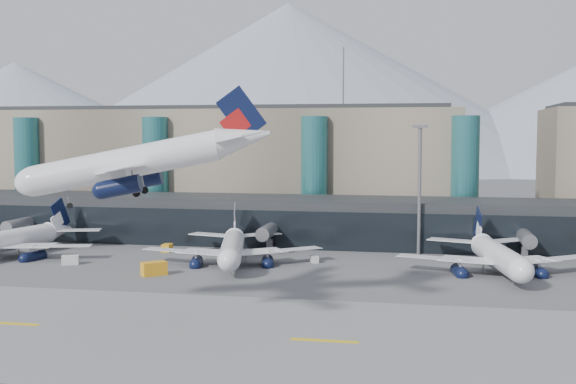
% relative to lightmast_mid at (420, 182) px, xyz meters
% --- Properties ---
extents(ground, '(900.00, 900.00, 0.00)m').
position_rel_lightmast_mid_xyz_m(ground, '(-30.00, -48.00, -14.42)').
color(ground, '#515154').
rests_on(ground, ground).
extents(runway_strip, '(400.00, 40.00, 0.04)m').
position_rel_lightmast_mid_xyz_m(runway_strip, '(-30.00, -63.00, -14.40)').
color(runway_strip, slate).
rests_on(runway_strip, ground).
extents(runway_markings, '(128.00, 1.00, 0.02)m').
position_rel_lightmast_mid_xyz_m(runway_markings, '(-30.00, -63.00, -14.37)').
color(runway_markings, gold).
rests_on(runway_markings, ground).
extents(concourse, '(170.00, 27.00, 10.00)m').
position_rel_lightmast_mid_xyz_m(concourse, '(-30.02, 9.73, -9.45)').
color(concourse, black).
rests_on(concourse, ground).
extents(terminal_main, '(130.00, 30.00, 31.00)m').
position_rel_lightmast_mid_xyz_m(terminal_main, '(-55.00, 42.00, 1.03)').
color(terminal_main, gray).
rests_on(terminal_main, ground).
extents(teal_towers, '(116.40, 19.40, 46.00)m').
position_rel_lightmast_mid_xyz_m(teal_towers, '(-44.99, 26.01, -0.41)').
color(teal_towers, '#286E72').
rests_on(teal_towers, ground).
extents(mountain_ridge, '(910.00, 400.00, 110.00)m').
position_rel_lightmast_mid_xyz_m(mountain_ridge, '(-14.03, 332.00, 31.33)').
color(mountain_ridge, gray).
rests_on(mountain_ridge, ground).
extents(lightmast_mid, '(3.00, 1.20, 25.60)m').
position_rel_lightmast_mid_xyz_m(lightmast_mid, '(0.00, 0.00, 0.00)').
color(lightmast_mid, slate).
rests_on(lightmast_mid, ground).
extents(hero_jet, '(33.73, 33.39, 10.90)m').
position_rel_lightmast_mid_xyz_m(hero_jet, '(-32.12, -59.56, 7.25)').
color(hero_jet, white).
rests_on(hero_jet, ground).
extents(jet_parked_left, '(35.35, 36.01, 11.60)m').
position_rel_lightmast_mid_xyz_m(jet_parked_left, '(-77.62, -15.57, -10.03)').
color(jet_parked_left, white).
rests_on(jet_parked_left, ground).
extents(jet_parked_mid, '(34.04, 34.98, 11.25)m').
position_rel_lightmast_mid_xyz_m(jet_parked_mid, '(-33.85, -15.62, -10.17)').
color(jet_parked_mid, white).
rests_on(jet_parked_mid, ground).
extents(jet_parked_right, '(35.08, 35.37, 11.44)m').
position_rel_lightmast_mid_xyz_m(jet_parked_right, '(13.02, -15.58, -10.09)').
color(jet_parked_right, white).
rests_on(jet_parked_right, ground).
extents(veh_a, '(3.36, 2.65, 1.66)m').
position_rel_lightmast_mid_xyz_m(veh_a, '(-62.53, -23.27, -13.59)').
color(veh_a, silver).
rests_on(veh_a, ground).
extents(veh_b, '(1.74, 2.75, 1.56)m').
position_rel_lightmast_mid_xyz_m(veh_b, '(-50.19, -6.34, -13.64)').
color(veh_b, orange).
rests_on(veh_b, ground).
extents(veh_d, '(2.91, 2.88, 1.52)m').
position_rel_lightmast_mid_xyz_m(veh_d, '(19.85, -8.12, -13.66)').
color(veh_d, silver).
rests_on(veh_d, ground).
extents(veh_g, '(1.93, 2.41, 1.23)m').
position_rel_lightmast_mid_xyz_m(veh_g, '(-18.90, -12.88, -13.80)').
color(veh_g, silver).
rests_on(veh_g, ground).
extents(veh_h, '(4.56, 4.31, 2.28)m').
position_rel_lightmast_mid_xyz_m(veh_h, '(-43.70, -30.00, -13.28)').
color(veh_h, orange).
rests_on(veh_h, ground).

